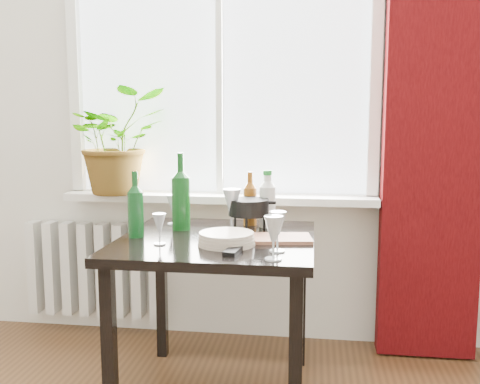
# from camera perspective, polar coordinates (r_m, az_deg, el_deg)

# --- Properties ---
(window) EXTENTS (1.72, 0.08, 1.62)m
(window) POSITION_cam_1_polar(r_m,az_deg,el_deg) (3.00, -2.13, 14.36)
(window) COLOR white
(window) RESTS_ON ground
(windowsill) EXTENTS (1.72, 0.20, 0.04)m
(windowsill) POSITION_cam_1_polar(r_m,az_deg,el_deg) (2.95, -2.30, -0.62)
(windowsill) COLOR white
(windowsill) RESTS_ON ground
(curtain) EXTENTS (0.50, 0.12, 2.56)m
(curtain) POSITION_cam_1_polar(r_m,az_deg,el_deg) (2.90, 20.09, 8.10)
(curtain) COLOR #330406
(curtain) RESTS_ON ground
(radiator) EXTENTS (0.80, 0.10, 0.55)m
(radiator) POSITION_cam_1_polar(r_m,az_deg,el_deg) (3.29, -15.26, -7.95)
(radiator) COLOR silver
(radiator) RESTS_ON ground
(table) EXTENTS (0.85, 0.85, 0.74)m
(table) POSITION_cam_1_polar(r_m,az_deg,el_deg) (2.39, -2.48, -7.00)
(table) COLOR black
(table) RESTS_ON ground
(potted_plant) EXTENTS (0.69, 0.68, 0.58)m
(potted_plant) POSITION_cam_1_polar(r_m,az_deg,el_deg) (3.03, -12.96, 5.32)
(potted_plant) COLOR #236C1C
(potted_plant) RESTS_ON windowsill
(wine_bottle_left) EXTENTS (0.09, 0.09, 0.29)m
(wine_bottle_left) POSITION_cam_1_polar(r_m,az_deg,el_deg) (2.39, -11.09, -1.27)
(wine_bottle_left) COLOR #0B3C15
(wine_bottle_left) RESTS_ON table
(wine_bottle_right) EXTENTS (0.11, 0.11, 0.37)m
(wine_bottle_right) POSITION_cam_1_polar(r_m,az_deg,el_deg) (2.51, -6.34, 0.15)
(wine_bottle_right) COLOR #0B3B10
(wine_bottle_right) RESTS_ON table
(bottle_amber) EXTENTS (0.07, 0.07, 0.27)m
(bottle_amber) POSITION_cam_1_polar(r_m,az_deg,el_deg) (2.61, 1.07, -0.64)
(bottle_amber) COLOR #69370B
(bottle_amber) RESTS_ON table
(cleaning_bottle) EXTENTS (0.09, 0.09, 0.28)m
(cleaning_bottle) POSITION_cam_1_polar(r_m,az_deg,el_deg) (2.57, 2.94, -0.71)
(cleaning_bottle) COLOR silver
(cleaning_bottle) RESTS_ON table
(wineglass_front_right) EXTENTS (0.08, 0.08, 0.17)m
(wineglass_front_right) POSITION_cam_1_polar(r_m,az_deg,el_deg) (1.98, 3.58, -4.86)
(wineglass_front_right) COLOR silver
(wineglass_front_right) RESTS_ON table
(wineglass_far_right) EXTENTS (0.08, 0.08, 0.16)m
(wineglass_far_right) POSITION_cam_1_polar(r_m,az_deg,el_deg) (2.10, 4.01, -4.18)
(wineglass_far_right) COLOR silver
(wineglass_far_right) RESTS_ON table
(wineglass_back_center) EXTENTS (0.11, 0.11, 0.20)m
(wineglass_back_center) POSITION_cam_1_polar(r_m,az_deg,el_deg) (2.47, -0.88, -1.87)
(wineglass_back_center) COLOR #B0B5BD
(wineglass_back_center) RESTS_ON table
(wineglass_back_left) EXTENTS (0.07, 0.07, 0.15)m
(wineglass_back_left) POSITION_cam_1_polar(r_m,az_deg,el_deg) (2.65, -7.15, -1.84)
(wineglass_back_left) COLOR silver
(wineglass_back_left) RESTS_ON table
(wineglass_front_left) EXTENTS (0.07, 0.07, 0.13)m
(wineglass_front_left) POSITION_cam_1_polar(r_m,az_deg,el_deg) (2.24, -8.59, -3.91)
(wineglass_front_left) COLOR silver
(wineglass_front_left) RESTS_ON table
(plate_stack) EXTENTS (0.28, 0.28, 0.05)m
(plate_stack) POSITION_cam_1_polar(r_m,az_deg,el_deg) (2.22, -1.45, -5.00)
(plate_stack) COLOR beige
(plate_stack) RESTS_ON table
(fondue_pot) EXTENTS (0.25, 0.23, 0.15)m
(fondue_pot) POSITION_cam_1_polar(r_m,az_deg,el_deg) (2.50, 0.92, -2.43)
(fondue_pot) COLOR black
(fondue_pot) RESTS_ON table
(tv_remote) EXTENTS (0.07, 0.18, 0.02)m
(tv_remote) POSITION_cam_1_polar(r_m,az_deg,el_deg) (2.11, -0.55, -6.15)
(tv_remote) COLOR black
(tv_remote) RESTS_ON table
(cutting_board) EXTENTS (0.31, 0.22, 0.02)m
(cutting_board) POSITION_cam_1_polar(r_m,az_deg,el_deg) (2.31, 4.04, -4.96)
(cutting_board) COLOR brown
(cutting_board) RESTS_ON table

